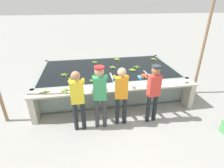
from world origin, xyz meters
TOP-DOWN VIEW (x-y plane):
  - ground_plane at (0.00, 0.00)m, footprint 80.00×80.00m
  - wash_tank at (0.00, 1.79)m, footprint 4.84×2.69m
  - work_ledge at (0.00, 0.23)m, footprint 4.84×0.45m
  - worker_0 at (-1.08, -0.33)m, footprint 0.40×0.71m
  - worker_1 at (-0.53, -0.33)m, footprint 0.47×0.74m
  - worker_2 at (0.02, -0.28)m, footprint 0.47×0.73m
  - worker_3 at (0.87, -0.31)m, footprint 0.46×0.74m
  - banana_bunch_floating_0 at (2.06, 2.54)m, footprint 0.23×0.23m
  - banana_bunch_floating_1 at (1.02, 0.83)m, footprint 0.28×0.28m
  - banana_bunch_floating_2 at (-0.41, 2.53)m, footprint 0.26×0.28m
  - banana_bunch_floating_3 at (-0.62, 0.79)m, footprint 0.27×0.28m
  - banana_bunch_floating_4 at (-1.28, 1.10)m, footprint 0.28×0.28m
  - banana_bunch_floating_5 at (1.07, 1.71)m, footprint 0.27×0.27m
  - banana_bunch_floating_6 at (0.82, 1.46)m, footprint 0.27×0.28m
  - banana_bunch_floating_7 at (1.86, 1.77)m, footprint 0.28×0.27m
  - banana_bunch_floating_8 at (0.52, 2.78)m, footprint 0.28×0.27m
  - banana_bunch_floating_9 at (0.17, 1.84)m, footprint 0.25×0.25m
  - banana_bunch_floating_10 at (-1.53, 1.43)m, footprint 0.28×0.27m
  - banana_bunch_ledge_0 at (1.08, 0.29)m, footprint 0.28×0.28m
  - banana_bunch_ledge_1 at (-1.43, 0.26)m, footprint 0.27×0.28m
  - banana_bunch_ledge_2 at (-1.97, 0.26)m, footprint 0.28×0.28m
  - knife_0 at (2.22, 0.16)m, footprint 0.35×0.03m
  - support_post_right at (3.03, 0.95)m, footprint 0.09×0.09m

SIDE VIEW (x-z plane):
  - ground_plane at x=0.00m, z-range 0.00..0.00m
  - wash_tank at x=0.00m, z-range -0.01..0.83m
  - work_ledge at x=0.00m, z-range 0.19..1.03m
  - knife_0 at x=2.22m, z-range 0.84..0.85m
  - banana_bunch_floating_1 at x=1.02m, z-range 0.81..0.89m
  - banana_bunch_floating_6 at x=0.82m, z-range 0.81..0.89m
  - banana_bunch_floating_8 at x=0.52m, z-range 0.81..0.89m
  - banana_bunch_floating_3 at x=-0.62m, z-range 0.81..0.89m
  - banana_bunch_floating_7 at x=1.86m, z-range 0.81..0.89m
  - banana_bunch_floating_2 at x=-0.41m, z-range 0.81..0.89m
  - banana_bunch_floating_10 at x=-1.53m, z-range 0.81..0.89m
  - banana_bunch_floating_0 at x=2.06m, z-range 0.81..0.89m
  - banana_bunch_floating_4 at x=-1.28m, z-range 0.81..0.89m
  - banana_bunch_floating_5 at x=1.07m, z-range 0.81..0.89m
  - banana_bunch_floating_9 at x=0.17m, z-range 0.81..0.89m
  - banana_bunch_ledge_1 at x=-1.43m, z-range 0.82..0.89m
  - banana_bunch_ledge_0 at x=1.08m, z-range 0.82..0.89m
  - banana_bunch_ledge_2 at x=-1.97m, z-range 0.82..0.89m
  - worker_2 at x=0.02m, z-range 0.16..1.79m
  - worker_0 at x=-1.08m, z-range 0.16..1.80m
  - worker_3 at x=0.87m, z-range 0.18..1.82m
  - worker_1 at x=-0.53m, z-range 0.19..1.91m
  - support_post_right at x=3.03m, z-range 0.00..3.20m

